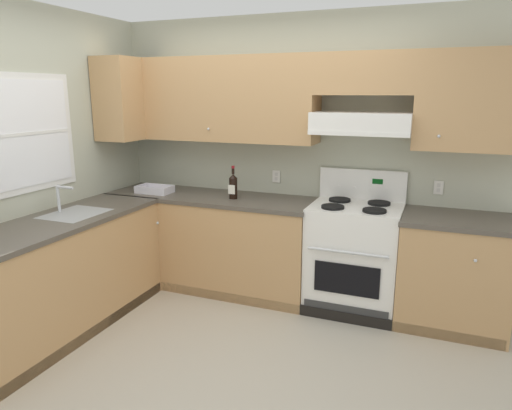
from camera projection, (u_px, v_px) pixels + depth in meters
The scene contains 8 objects.
ground_plane at pixel (201, 361), 3.32m from camera, with size 7.04×7.04×0.00m, color #B2AA99.
wall_back at pixel (317, 136), 4.21m from camera, with size 4.68×0.57×2.55m.
wall_left at pixel (36, 158), 3.79m from camera, with size 0.47×4.00×2.55m.
counter_back_run at pixel (274, 250), 4.30m from camera, with size 3.60×0.65×0.91m.
counter_left_run at pixel (59, 276), 3.66m from camera, with size 0.63×1.91×1.13m.
stove at pixel (354, 256), 4.04m from camera, with size 0.76×0.62×1.20m.
wine_bottle at pixel (233, 186), 4.27m from camera, with size 0.08×0.08×0.30m.
bowl at pixel (155, 190), 4.54m from camera, with size 0.34×0.20×0.07m.
Camera 1 is at (1.46, -2.62, 1.86)m, focal length 32.76 mm.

